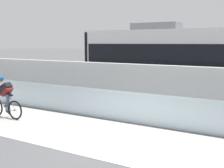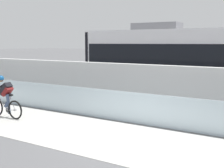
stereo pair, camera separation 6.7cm
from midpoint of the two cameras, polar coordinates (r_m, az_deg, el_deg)
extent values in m
plane|color=slate|center=(8.83, 1.45, -10.69)|extent=(200.00, 200.00, 0.00)
cube|color=silver|center=(8.83, 1.45, -10.65)|extent=(32.00, 3.20, 0.01)
cube|color=silver|center=(10.27, 6.60, -4.87)|extent=(32.00, 0.05, 1.10)
cube|color=silver|center=(11.82, 10.27, -1.14)|extent=(32.00, 0.36, 1.95)
cube|color=#595654|center=(14.31, 13.74, -3.60)|extent=(32.00, 0.08, 0.01)
cube|color=#595654|center=(15.66, 15.33, -2.66)|extent=(32.00, 0.08, 0.01)
cube|color=silver|center=(14.67, 15.80, 4.09)|extent=(11.00, 2.50, 3.10)
cube|color=black|center=(14.65, 15.85, 5.45)|extent=(10.56, 2.54, 1.04)
cube|color=red|center=(14.82, 15.60, -1.20)|extent=(10.78, 2.53, 0.28)
cube|color=slate|center=(15.30, 8.76, 10.93)|extent=(2.40, 1.10, 0.36)
cube|color=#232326|center=(16.13, 3.45, -0.80)|extent=(1.40, 1.88, 0.20)
cylinder|color=black|center=(15.51, 2.22, -1.37)|extent=(0.60, 0.10, 0.60)
cylinder|color=black|center=(16.77, 4.59, -0.68)|extent=(0.60, 0.10, 0.60)
cube|color=black|center=(16.95, -2.31, 4.87)|extent=(0.16, 2.54, 2.94)
torus|color=black|center=(11.49, -18.10, -4.80)|extent=(0.72, 0.06, 0.72)
cylinder|color=#99999E|center=(11.49, -18.10, -4.80)|extent=(0.07, 0.10, 0.07)
cylinder|color=#99999E|center=(11.99, -20.37, -3.34)|extent=(0.60, 0.04, 0.58)
cylinder|color=#99999E|center=(11.69, -19.22, -3.48)|extent=(0.22, 0.04, 0.59)
cylinder|color=#99999E|center=(11.86, -20.17, -2.01)|extent=(0.76, 0.04, 0.07)
cylinder|color=#99999E|center=(11.65, -18.77, -4.81)|extent=(0.43, 0.03, 0.09)
cylinder|color=#99999E|center=(11.53, -18.55, -3.46)|extent=(0.27, 0.02, 0.53)
cube|color=black|center=(11.57, -19.01, -2.03)|extent=(0.24, 0.10, 0.05)
cylinder|color=#262628|center=(11.82, -19.44, -4.81)|extent=(0.18, 0.02, 0.18)
cube|color=black|center=(11.70, -19.75, -0.88)|extent=(0.50, 0.28, 0.51)
cube|color=maroon|center=(11.65, -19.43, -1.36)|extent=(0.38, 0.30, 0.38)
sphere|color=#997051|center=(11.84, -20.56, 0.86)|extent=(0.20, 0.20, 0.20)
sphere|color=#195999|center=(11.84, -20.57, 1.03)|extent=(0.23, 0.23, 0.23)
cylinder|color=#384766|center=(11.72, -19.27, -3.68)|extent=(0.29, 0.33, 0.80)
cylinder|color=#384766|center=(11.69, -19.30, -3.01)|extent=(0.29, 0.33, 0.54)
camera|label=1|loc=(0.03, -89.83, 0.02)|focal=47.22mm
camera|label=2|loc=(0.03, 90.17, -0.02)|focal=47.22mm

